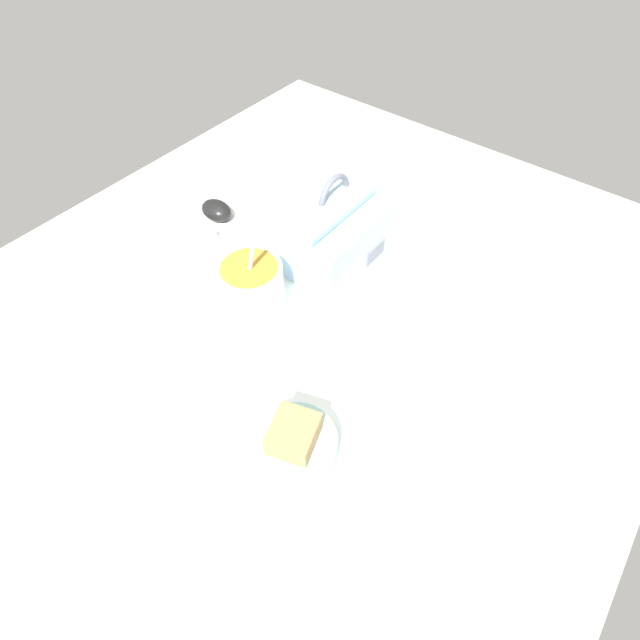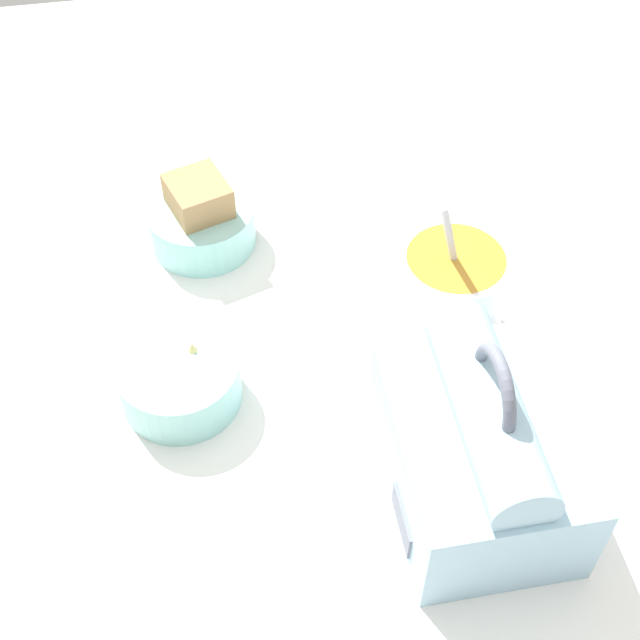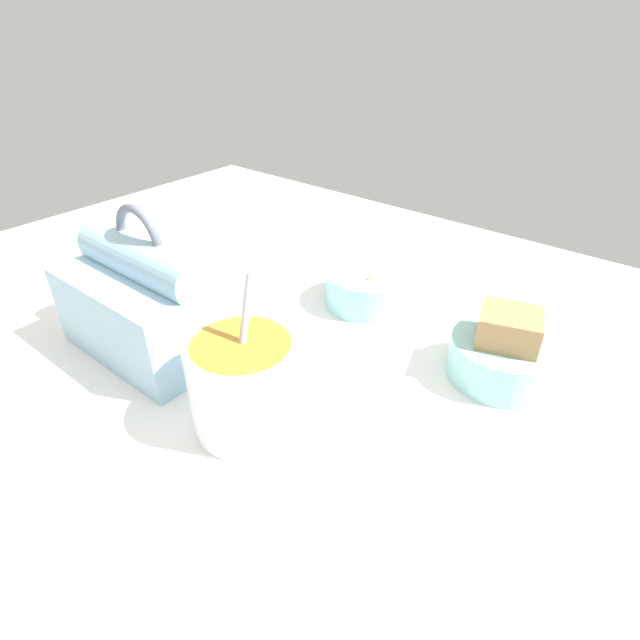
% 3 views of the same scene
% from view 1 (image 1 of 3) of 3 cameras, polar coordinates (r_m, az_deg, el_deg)
% --- Properties ---
extents(desk_surface, '(1.40, 1.10, 0.02)m').
position_cam_1_polar(desk_surface, '(0.83, -3.92, -1.25)').
color(desk_surface, white).
rests_on(desk_surface, ground).
extents(keyboard, '(0.34, 0.13, 0.02)m').
position_cam_1_polar(keyboard, '(0.97, -21.52, 5.63)').
color(keyboard, silver).
rests_on(keyboard, desk_surface).
extents(lunch_bag, '(0.19, 0.14, 0.17)m').
position_cam_1_polar(lunch_bag, '(0.89, 1.53, 10.06)').
color(lunch_bag, '#9EC6DB').
rests_on(lunch_bag, desk_surface).
extents(soup_cup, '(0.10, 0.10, 0.16)m').
position_cam_1_polar(soup_cup, '(0.81, -8.01, 3.49)').
color(soup_cup, white).
rests_on(soup_cup, desk_surface).
extents(bento_bowl_sandwich, '(0.11, 0.11, 0.08)m').
position_cam_1_polar(bento_bowl_sandwich, '(0.67, -2.91, -14.17)').
color(bento_bowl_sandwich, '#93D1CC').
rests_on(bento_bowl_sandwich, desk_surface).
extents(bento_bowl_snacks, '(0.11, 0.11, 0.06)m').
position_cam_1_polar(bento_bowl_snacks, '(0.76, 9.36, -4.76)').
color(bento_bowl_snacks, '#93D1CC').
rests_on(bento_bowl_snacks, desk_surface).
extents(computer_mouse, '(0.05, 0.07, 0.04)m').
position_cam_1_polar(computer_mouse, '(1.03, -11.75, 12.18)').
color(computer_mouse, black).
rests_on(computer_mouse, desk_surface).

